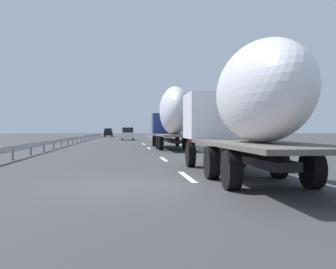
% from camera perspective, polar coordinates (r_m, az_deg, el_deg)
% --- Properties ---
extents(ground_plane, '(260.00, 260.00, 0.00)m').
position_cam_1_polar(ground_plane, '(51.53, -5.75, -1.08)').
color(ground_plane, '#38383A').
extents(lane_stripe_0, '(3.20, 0.20, 0.01)m').
position_cam_1_polar(lane_stripe_0, '(13.75, 2.65, -5.88)').
color(lane_stripe_0, white).
rests_on(lane_stripe_0, ground_plane).
extents(lane_stripe_1, '(3.20, 0.20, 0.01)m').
position_cam_1_polar(lane_stripe_1, '(21.92, -0.63, -3.43)').
color(lane_stripe_1, white).
rests_on(lane_stripe_1, ground_plane).
extents(lane_stripe_2, '(3.20, 0.20, 0.01)m').
position_cam_1_polar(lane_stripe_2, '(35.12, -2.67, -1.89)').
color(lane_stripe_2, white).
rests_on(lane_stripe_2, ground_plane).
extents(lane_stripe_3, '(3.20, 0.20, 0.01)m').
position_cam_1_polar(lane_stripe_3, '(43.58, -3.33, -1.40)').
color(lane_stripe_3, white).
rests_on(lane_stripe_3, ground_plane).
extents(lane_stripe_4, '(3.20, 0.20, 0.01)m').
position_cam_1_polar(lane_stripe_4, '(46.14, -3.48, -1.28)').
color(lane_stripe_4, white).
rests_on(lane_stripe_4, ground_plane).
extents(lane_stripe_5, '(3.20, 0.20, 0.01)m').
position_cam_1_polar(lane_stripe_5, '(61.50, -4.12, -0.80)').
color(lane_stripe_5, white).
rests_on(lane_stripe_5, ground_plane).
extents(lane_stripe_6, '(3.20, 0.20, 0.01)m').
position_cam_1_polar(lane_stripe_6, '(78.04, -4.53, -0.49)').
color(lane_stripe_6, white).
rests_on(lane_stripe_6, ground_plane).
extents(lane_stripe_7, '(3.20, 0.20, 0.01)m').
position_cam_1_polar(lane_stripe_7, '(76.40, -4.50, -0.51)').
color(lane_stripe_7, white).
rests_on(lane_stripe_7, ground_plane).
extents(lane_stripe_8, '(3.20, 0.20, 0.01)m').
position_cam_1_polar(lane_stripe_8, '(92.76, -4.77, -0.30)').
color(lane_stripe_8, white).
rests_on(lane_stripe_8, ground_plane).
extents(edge_line_right, '(110.00, 0.20, 0.01)m').
position_cam_1_polar(edge_line_right, '(56.82, -0.22, -0.91)').
color(edge_line_right, white).
rests_on(edge_line_right, ground_plane).
extents(truck_lead, '(13.52, 2.55, 4.94)m').
position_cam_1_polar(truck_lead, '(33.36, 0.61, 2.68)').
color(truck_lead, navy).
rests_on(truck_lead, ground_plane).
extents(truck_trailing, '(12.00, 2.55, 4.09)m').
position_cam_1_polar(truck_trailing, '(13.35, 10.83, 3.91)').
color(truck_trailing, silver).
rests_on(truck_trailing, ground_plane).
extents(car_black_suv, '(4.68, 1.88, 1.87)m').
position_cam_1_polar(car_black_suv, '(91.87, -8.30, 0.27)').
color(car_black_suv, black).
rests_on(car_black_suv, ground_plane).
extents(car_white_van, '(4.24, 1.87, 1.92)m').
position_cam_1_polar(car_white_van, '(62.72, -5.62, 0.10)').
color(car_white_van, white).
rests_on(car_white_van, ground_plane).
extents(road_sign, '(0.10, 0.90, 2.98)m').
position_cam_1_polar(road_sign, '(51.41, 1.74, 1.22)').
color(road_sign, gray).
rests_on(road_sign, ground_plane).
extents(tree_0, '(3.79, 3.79, 7.04)m').
position_cam_1_polar(tree_0, '(31.95, 12.32, 5.61)').
color(tree_0, '#472D19').
rests_on(tree_0, ground_plane).
extents(tree_1, '(3.28, 3.28, 5.00)m').
position_cam_1_polar(tree_1, '(48.85, 5.76, 2.51)').
color(tree_1, '#472D19').
rests_on(tree_1, ground_plane).
extents(tree_2, '(2.78, 2.78, 5.50)m').
position_cam_1_polar(tree_2, '(37.78, 12.63, 3.52)').
color(tree_2, '#472D19').
rests_on(tree_2, ground_plane).
extents(tree_3, '(3.85, 3.85, 7.74)m').
position_cam_1_polar(tree_3, '(79.82, 2.09, 2.95)').
color(tree_3, '#472D19').
rests_on(tree_3, ground_plane).
extents(tree_4, '(3.43, 3.43, 6.55)m').
position_cam_1_polar(tree_4, '(70.11, 2.78, 2.74)').
color(tree_4, '#472D19').
rests_on(tree_4, ground_plane).
extents(tree_5, '(3.28, 3.28, 6.71)m').
position_cam_1_polar(tree_5, '(43.10, 9.52, 4.10)').
color(tree_5, '#472D19').
rests_on(tree_5, ground_plane).
extents(guardrail_median, '(94.00, 0.10, 0.76)m').
position_cam_1_polar(guardrail_median, '(54.81, -12.06, -0.39)').
color(guardrail_median, '#9EA0A5').
rests_on(guardrail_median, ground_plane).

